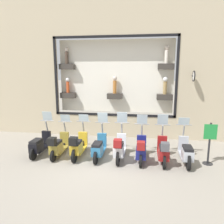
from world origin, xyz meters
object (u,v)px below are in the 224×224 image
Objects in this scene: shop_sign_post at (209,142)px; scooter_silver_0 at (186,152)px; scooter_white_3 at (119,148)px; scooter_teal_4 at (99,148)px; scooter_red_1 at (163,151)px; scooter_black_7 at (40,145)px; scooter_navy_2 at (141,150)px; scooter_yellow_5 at (78,146)px; scooter_olive_6 at (58,146)px.

scooter_silver_0 is at bearing 95.51° from shop_sign_post.
scooter_white_3 is 1.01× the size of scooter_teal_4.
scooter_red_1 reaches higher than scooter_silver_0.
shop_sign_post is at bearing -89.29° from scooter_black_7.
scooter_navy_2 is at bearing -90.89° from scooter_black_7.
scooter_navy_2 is 2.47m from shop_sign_post.
scooter_yellow_5 is (-0.06, 4.09, 0.04)m from scooter_silver_0.
scooter_teal_4 is (0.06, 2.45, -0.04)m from scooter_red_1.
scooter_teal_4 reaches higher than scooter_yellow_5.
scooter_olive_6 is (-0.08, 4.90, 0.01)m from scooter_silver_0.
scooter_white_3 is at bearing 89.67° from scooter_red_1.
scooter_navy_2 is 2.45m from scooter_yellow_5.
scooter_olive_6 is at bearing 90.14° from scooter_navy_2.
scooter_black_7 is at bearing 89.28° from scooter_red_1.
scooter_black_7 is at bearing 90.04° from scooter_teal_4.
scooter_red_1 is 2.45m from scooter_teal_4.
scooter_yellow_5 is 0.82m from scooter_olive_6.
scooter_black_7 reaches higher than scooter_yellow_5.
scooter_yellow_5 reaches higher than shop_sign_post.
scooter_navy_2 is 1.00× the size of scooter_olive_6.
scooter_yellow_5 is 1.16× the size of shop_sign_post.
scooter_red_1 is 1.67m from shop_sign_post.
scooter_black_7 reaches higher than scooter_silver_0.
shop_sign_post is (0.08, -4.08, 0.40)m from scooter_teal_4.
scooter_silver_0 is 3.27m from scooter_teal_4.
scooter_red_1 reaches higher than scooter_yellow_5.
scooter_white_3 is (-0.06, 2.45, 0.04)m from scooter_silver_0.
scooter_white_3 is 1.16× the size of shop_sign_post.
scooter_black_7 is (-0.00, 2.45, -0.01)m from scooter_teal_4.
scooter_white_3 reaches higher than shop_sign_post.
scooter_white_3 reaches higher than scooter_olive_6.
scooter_teal_4 is (0.05, 0.82, -0.06)m from scooter_white_3.
scooter_olive_6 is (-0.01, 3.27, -0.01)m from scooter_navy_2.
scooter_teal_4 reaches higher than scooter_black_7.
shop_sign_post is (0.08, -0.81, 0.39)m from scooter_silver_0.
scooter_red_1 is 0.99× the size of scooter_yellow_5.
scooter_black_7 is at bearing 90.71° from shop_sign_post.
scooter_red_1 reaches higher than scooter_olive_6.
scooter_red_1 is 1.00× the size of scooter_black_7.
scooter_teal_4 is 0.82m from scooter_yellow_5.
scooter_teal_4 is at bearing 91.12° from shop_sign_post.
scooter_silver_0 is at bearing -89.97° from scooter_black_7.
scooter_yellow_5 is 1.64m from scooter_black_7.
scooter_silver_0 is 1.01× the size of scooter_olive_6.
scooter_navy_2 is 0.99× the size of scooter_white_3.
scooter_navy_2 is (-0.07, 1.63, 0.02)m from scooter_silver_0.
shop_sign_post is (0.15, -2.44, 0.37)m from scooter_navy_2.
scooter_red_1 is 0.99× the size of scooter_white_3.
scooter_navy_2 is 1.64m from scooter_teal_4.
scooter_red_1 is 1.15× the size of shop_sign_post.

